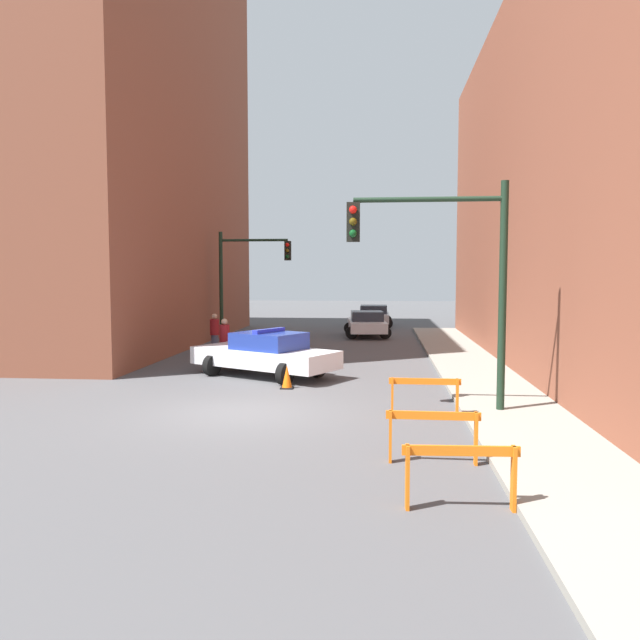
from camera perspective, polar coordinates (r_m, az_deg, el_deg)
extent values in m
plane|color=#4C4C4F|center=(14.82, -6.88, -8.38)|extent=(120.00, 120.00, 0.00)
cube|color=gray|center=(14.79, 17.56, -8.34)|extent=(2.40, 44.00, 0.12)
cube|color=brown|center=(32.64, -23.13, 15.81)|extent=(14.00, 20.00, 19.90)
cylinder|color=black|center=(14.75, 16.35, 2.08)|extent=(0.18, 0.18, 5.20)
cylinder|color=black|center=(14.62, 9.86, 10.81)|extent=(3.40, 0.12, 0.12)
cube|color=black|center=(14.55, 3.06, 8.92)|extent=(0.30, 0.22, 0.90)
sphere|color=red|center=(14.43, 3.04, 10.04)|extent=(0.18, 0.18, 0.18)
sphere|color=#4C3D0C|center=(14.40, 3.04, 8.97)|extent=(0.18, 0.18, 0.18)
sphere|color=#0C4219|center=(14.38, 3.03, 7.90)|extent=(0.18, 0.18, 0.18)
cylinder|color=black|center=(29.94, -9.02, 3.00)|extent=(0.18, 0.18, 5.20)
cylinder|color=black|center=(29.61, -6.05, 7.27)|extent=(3.20, 0.12, 0.12)
cube|color=black|center=(29.31, -2.96, 6.34)|extent=(0.30, 0.22, 0.90)
sphere|color=red|center=(29.18, -3.01, 6.88)|extent=(0.18, 0.18, 0.18)
sphere|color=#4C3D0C|center=(29.17, -3.00, 6.35)|extent=(0.18, 0.18, 0.18)
sphere|color=#0C4219|center=(29.16, -3.00, 5.82)|extent=(0.18, 0.18, 0.18)
cube|color=white|center=(19.73, -5.09, -3.42)|extent=(5.01, 3.88, 0.55)
cube|color=navy|center=(19.55, -4.67, -1.91)|extent=(2.51, 2.37, 0.52)
cylinder|color=black|center=(20.10, -9.85, -4.11)|extent=(0.51, 0.68, 0.66)
cylinder|color=black|center=(21.34, -6.67, -3.59)|extent=(0.51, 0.68, 0.66)
cylinder|color=black|center=(18.21, -3.23, -4.92)|extent=(0.51, 0.68, 0.66)
cylinder|color=black|center=(19.57, -0.19, -4.27)|extent=(0.51, 0.68, 0.66)
cube|color=#2633BF|center=(19.51, -4.68, -0.97)|extent=(0.84, 1.31, 0.12)
cube|color=silver|center=(32.24, 4.29, -0.49)|extent=(2.17, 4.44, 0.52)
cube|color=#232833|center=(32.03, 4.31, 0.38)|extent=(1.74, 1.94, 0.48)
cylinder|color=black|center=(33.54, 2.73, -0.74)|extent=(0.64, 0.27, 0.62)
cylinder|color=black|center=(33.65, 5.55, -0.74)|extent=(0.64, 0.27, 0.62)
cylinder|color=black|center=(30.89, 2.91, -1.17)|extent=(0.64, 0.27, 0.62)
cylinder|color=black|center=(31.00, 5.97, -1.17)|extent=(0.64, 0.27, 0.62)
cube|color=silver|center=(38.24, 4.92, 0.25)|extent=(1.83, 4.31, 0.52)
cube|color=#232833|center=(38.04, 4.93, 0.99)|extent=(1.60, 1.82, 0.48)
cylinder|color=black|center=(39.60, 3.73, 0.02)|extent=(0.62, 0.22, 0.62)
cylinder|color=black|center=(39.59, 6.13, 0.01)|extent=(0.62, 0.22, 0.62)
cylinder|color=black|center=(36.94, 3.63, -0.28)|extent=(0.62, 0.22, 0.62)
cylinder|color=black|center=(36.93, 6.20, -0.30)|extent=(0.62, 0.22, 0.62)
cylinder|color=#474C66|center=(22.28, -8.70, -3.07)|extent=(0.40, 0.40, 0.82)
cylinder|color=maroon|center=(22.20, -8.72, -1.23)|extent=(0.51, 0.51, 0.62)
sphere|color=tan|center=(22.16, -8.74, -0.15)|extent=(0.31, 0.31, 0.22)
cylinder|color=#474C66|center=(25.04, -9.60, -2.27)|extent=(0.33, 0.33, 0.82)
cylinder|color=maroon|center=(24.97, -9.62, -0.63)|extent=(0.43, 0.43, 0.62)
sphere|color=tan|center=(24.93, -9.63, 0.33)|extent=(0.26, 0.26, 0.22)
cube|color=orange|center=(8.88, 12.75, -11.58)|extent=(1.60, 0.13, 0.14)
cube|color=orange|center=(8.89, 8.00, -14.05)|extent=(0.06, 0.16, 0.90)
cube|color=orange|center=(9.14, 17.29, -13.69)|extent=(0.06, 0.16, 0.90)
cube|color=orange|center=(10.88, 10.30, -8.59)|extent=(1.60, 0.06, 0.14)
cube|color=orange|center=(10.94, 6.45, -10.53)|extent=(0.05, 0.16, 0.90)
cube|color=orange|center=(11.04, 14.07, -10.49)|extent=(0.05, 0.16, 0.90)
cube|color=orange|center=(14.20, 9.56, -5.56)|extent=(1.60, 0.05, 0.14)
cube|color=orange|center=(14.24, 6.63, -7.05)|extent=(0.05, 0.16, 0.90)
cube|color=orange|center=(14.33, 12.44, -7.05)|extent=(0.05, 0.16, 0.90)
cube|color=black|center=(17.71, -3.03, -6.21)|extent=(0.36, 0.36, 0.04)
cone|color=#F2600C|center=(17.65, -3.04, -5.16)|extent=(0.28, 0.28, 0.62)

